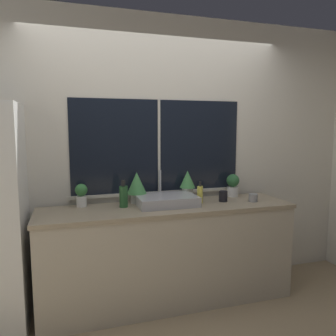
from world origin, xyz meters
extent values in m
plane|color=#937F60|center=(0.00, 0.00, 0.00)|extent=(14.00, 14.00, 0.00)
cube|color=silver|center=(0.00, 0.63, 1.35)|extent=(8.00, 0.06, 2.70)
cube|color=black|center=(0.00, 0.60, 1.44)|extent=(1.70, 0.01, 0.90)
cube|color=beige|center=(0.00, 0.59, 1.44)|extent=(0.02, 0.01, 0.90)
cube|color=beige|center=(0.00, 0.59, 0.98)|extent=(1.76, 0.04, 0.03)
cube|color=silver|center=(2.16, 1.50, 1.35)|extent=(0.06, 7.00, 2.70)
cube|color=#B2A893|center=(0.00, 0.28, 0.44)|extent=(2.30, 0.56, 0.88)
cube|color=gray|center=(0.00, 0.28, 0.89)|extent=(2.32, 0.59, 0.03)
cube|color=#ADADB2|center=(-0.01, 0.32, 0.96)|extent=(0.54, 0.37, 0.09)
cylinder|color=#B7B7BC|center=(-0.01, 0.54, 0.93)|extent=(0.04, 0.04, 0.03)
cylinder|color=#B7B7BC|center=(-0.01, 0.54, 1.08)|extent=(0.02, 0.02, 0.27)
cylinder|color=white|center=(-0.76, 0.49, 0.96)|extent=(0.09, 0.09, 0.10)
sphere|color=#387A3D|center=(-0.76, 0.49, 1.07)|extent=(0.11, 0.11, 0.11)
cylinder|color=white|center=(-0.25, 0.49, 0.96)|extent=(0.12, 0.12, 0.09)
cone|color=#478E4C|center=(-0.25, 0.49, 1.10)|extent=(0.19, 0.19, 0.20)
cylinder|color=white|center=(0.26, 0.49, 0.97)|extent=(0.11, 0.11, 0.12)
cone|color=#478E4C|center=(0.26, 0.49, 1.12)|extent=(0.15, 0.15, 0.17)
cylinder|color=white|center=(0.77, 0.49, 0.96)|extent=(0.11, 0.11, 0.10)
sphere|color=#2D6638|center=(0.77, 0.49, 1.08)|extent=(0.13, 0.13, 0.13)
cylinder|color=#DBD14C|center=(0.33, 0.32, 0.99)|extent=(0.05, 0.05, 0.16)
cylinder|color=black|center=(0.33, 0.32, 1.09)|extent=(0.02, 0.02, 0.04)
cylinder|color=#235128|center=(-0.40, 0.36, 1.01)|extent=(0.08, 0.08, 0.19)
cylinder|color=black|center=(-0.40, 0.36, 1.13)|extent=(0.03, 0.03, 0.05)
cylinder|color=black|center=(0.56, 0.30, 0.96)|extent=(0.08, 0.08, 0.10)
cylinder|color=gray|center=(0.84, 0.21, 0.95)|extent=(0.09, 0.09, 0.08)
camera|label=1|loc=(-0.86, -2.51, 1.62)|focal=35.00mm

